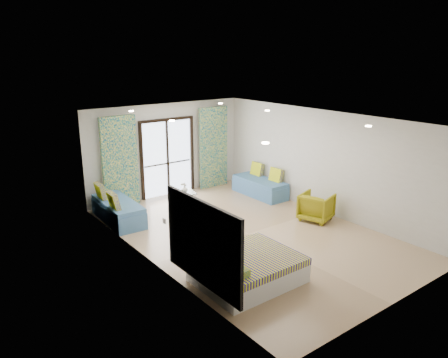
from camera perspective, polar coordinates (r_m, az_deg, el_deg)
floor at (r=10.35m, az=3.29°, el=-7.13°), size 5.00×7.50×0.01m
ceiling at (r=9.60m, az=3.55°, el=7.83°), size 5.00×7.50×0.01m
wall_back at (r=12.88m, az=-7.49°, el=3.80°), size 5.00×0.01×2.70m
wall_front at (r=7.61m, az=22.17°, el=-6.26°), size 5.00×0.01×2.70m
wall_left at (r=8.55m, az=-9.46°, el=-2.77°), size 0.01×7.50×2.70m
wall_right at (r=11.62m, az=12.85°, el=2.15°), size 0.01×7.50×2.70m
balcony_door at (r=12.87m, az=-7.41°, el=3.38°), size 1.76×0.08×2.28m
balcony_rail at (r=12.95m, az=-7.38°, el=2.05°), size 1.52×0.03×0.04m
curtain_left at (r=12.07m, az=-13.43°, el=2.15°), size 1.00×0.10×2.50m
curtain_right at (r=13.57m, az=-1.40°, el=4.14°), size 1.00×0.10×2.50m
downlight_a at (r=7.22m, az=5.43°, el=4.71°), size 0.12×0.12×0.02m
downlight_b at (r=9.31m, az=18.35°, el=6.58°), size 0.12×0.12×0.02m
downlight_c at (r=9.61m, az=-6.82°, el=7.57°), size 0.12×0.12×0.02m
downlight_d at (r=11.27m, az=5.68°, el=8.89°), size 0.12×0.12×0.02m
downlight_e at (r=11.36m, az=-12.01°, el=8.67°), size 0.12×0.12×0.02m
downlight_f at (r=12.80m, az=-0.48°, el=9.85°), size 0.12×0.12×0.02m
headboard at (r=7.34m, az=-2.86°, el=-8.37°), size 0.06×2.10×1.50m
switch_plate at (r=8.32m, az=-7.81°, el=-5.45°), size 0.02×0.10×0.10m
bed at (r=8.23m, az=3.01°, el=-11.63°), size 1.81×1.48×0.62m
daybed_left at (r=11.29m, az=-13.73°, el=-3.97°), size 0.81×1.91×0.93m
daybed_right at (r=12.97m, az=4.75°, el=-0.94°), size 0.70×1.79×0.88m
coffee_table at (r=12.09m, az=-5.26°, el=-1.92°), size 0.71×0.71×0.67m
vase at (r=12.04m, az=-5.19°, el=-1.32°), size 0.23×0.23×0.18m
armchair at (r=11.25m, az=11.98°, el=-3.41°), size 0.89×0.92×0.77m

